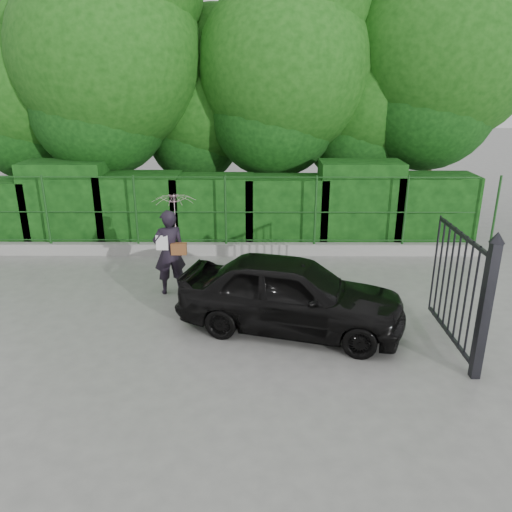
{
  "coord_description": "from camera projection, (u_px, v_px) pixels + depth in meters",
  "views": [
    {
      "loc": [
        1.24,
        -7.89,
        4.38
      ],
      "look_at": [
        1.2,
        1.3,
        1.1
      ],
      "focal_mm": 35.0,
      "sensor_mm": 36.0,
      "label": 1
    }
  ],
  "objects": [
    {
      "name": "hedge",
      "position": [
        215.0,
        208.0,
        13.75
      ],
      "size": [
        14.2,
        1.2,
        2.29
      ],
      "color": "black",
      "rests_on": "ground"
    },
    {
      "name": "fence",
      "position": [
        219.0,
        210.0,
        12.74
      ],
      "size": [
        14.13,
        0.06,
        1.8
      ],
      "color": "#194719",
      "rests_on": "kerb"
    },
    {
      "name": "gate",
      "position": [
        472.0,
        295.0,
        7.81
      ],
      "size": [
        0.22,
        2.33,
        2.36
      ],
      "color": "black",
      "rests_on": "ground"
    },
    {
      "name": "kerb",
      "position": [
        211.0,
        249.0,
        13.1
      ],
      "size": [
        14.0,
        0.25,
        0.3
      ],
      "primitive_type": "cube",
      "color": "#9E9E99",
      "rests_on": "ground"
    },
    {
      "name": "woman",
      "position": [
        172.0,
        231.0,
        10.39
      ],
      "size": [
        0.98,
        0.91,
        2.17
      ],
      "color": "black",
      "rests_on": "ground"
    },
    {
      "name": "trees",
      "position": [
        255.0,
        70.0,
        14.64
      ],
      "size": [
        17.1,
        6.15,
        8.08
      ],
      "color": "black",
      "rests_on": "ground"
    },
    {
      "name": "car",
      "position": [
        291.0,
        294.0,
        9.05
      ],
      "size": [
        4.37,
        2.68,
        1.39
      ],
      "primitive_type": "imported",
      "rotation": [
        0.0,
        0.0,
        1.3
      ],
      "color": "black",
      "rests_on": "ground"
    },
    {
      "name": "ground",
      "position": [
        189.0,
        338.0,
        8.91
      ],
      "size": [
        80.0,
        80.0,
        0.0
      ],
      "primitive_type": "plane",
      "color": "gray"
    }
  ]
}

